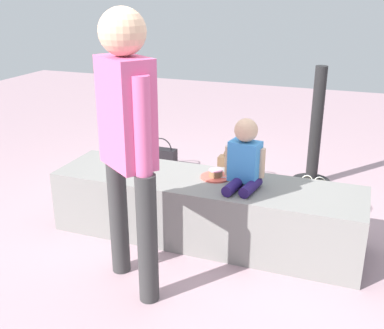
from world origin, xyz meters
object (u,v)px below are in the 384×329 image
object	(u,v)px
gift_bag	(312,196)
cake_box_white	(177,185)
water_bottle_far_side	(263,183)
handbag_brown_canvas	(234,169)
water_bottle_near_gift	(285,197)
handbag_black_leather	(161,158)
cake_plate	(216,175)
child_seated	(245,158)
adult_standing	(127,131)

from	to	relation	value
gift_bag	cake_box_white	size ratio (longest dim) A/B	1.05
gift_bag	water_bottle_far_side	bearing A→B (deg)	148.93
handbag_brown_canvas	gift_bag	bearing A→B (deg)	-28.20
cake_box_white	handbag_brown_canvas	distance (m)	0.60
water_bottle_near_gift	water_bottle_far_side	xyz separation A→B (m)	(-0.24, 0.25, -0.00)
water_bottle_near_gift	handbag_black_leather	xyz separation A→B (m)	(-1.36, 0.47, 0.03)
water_bottle_far_side	handbag_brown_canvas	world-z (taller)	handbag_brown_canvas
water_bottle_far_side	handbag_black_leather	size ratio (longest dim) A/B	0.55
cake_plate	water_bottle_far_side	bearing A→B (deg)	79.61
water_bottle_far_side	handbag_brown_canvas	size ratio (longest dim) A/B	0.50
child_seated	handbag_brown_canvas	size ratio (longest dim) A/B	1.33
water_bottle_near_gift	cake_box_white	distance (m)	1.00
handbag_black_leather	cake_plate	bearing A→B (deg)	-50.17
child_seated	handbag_brown_canvas	distance (m)	1.33
gift_bag	cake_box_white	xyz separation A→B (m)	(-1.23, 0.02, -0.09)
cake_box_white	handbag_brown_canvas	world-z (taller)	handbag_brown_canvas
cake_plate	cake_box_white	size ratio (longest dim) A/B	0.72
cake_plate	handbag_black_leather	size ratio (longest dim) A/B	0.67
cake_box_white	handbag_brown_canvas	bearing A→B (deg)	42.65
adult_standing	child_seated	bearing A→B (deg)	53.95
adult_standing	handbag_black_leather	bearing A→B (deg)	109.21
water_bottle_near_gift	handbag_brown_canvas	distance (m)	0.68
cake_plate	gift_bag	xyz separation A→B (m)	(0.64, 0.64, -0.35)
water_bottle_near_gift	cake_box_white	size ratio (longest dim) A/B	0.61
water_bottle_near_gift	handbag_black_leather	bearing A→B (deg)	161.16
water_bottle_near_gift	handbag_brown_canvas	bearing A→B (deg)	145.05
child_seated	water_bottle_near_gift	world-z (taller)	child_seated
water_bottle_near_gift	water_bottle_far_side	size ratio (longest dim) A/B	1.05
handbag_black_leather	gift_bag	bearing A→B (deg)	-17.33
child_seated	water_bottle_near_gift	xyz separation A→B (m)	(0.18, 0.76, -0.59)
cake_plate	cake_box_white	distance (m)	0.98
water_bottle_near_gift	handbag_brown_canvas	world-z (taller)	handbag_brown_canvas
gift_bag	handbag_black_leather	world-z (taller)	handbag_black_leather
adult_standing	gift_bag	size ratio (longest dim) A/B	5.13
adult_standing	handbag_black_leather	distance (m)	2.23
gift_bag	handbag_black_leather	bearing A→B (deg)	162.67
cake_plate	water_bottle_far_side	size ratio (longest dim) A/B	1.23
cake_plate	handbag_brown_canvas	world-z (taller)	cake_plate
adult_standing	gift_bag	bearing A→B (deg)	57.23
water_bottle_far_side	water_bottle_near_gift	bearing A→B (deg)	-46.12
child_seated	water_bottle_far_side	world-z (taller)	child_seated
water_bottle_near_gift	cake_box_white	xyz separation A→B (m)	(-1.00, -0.01, -0.03)
cake_box_white	handbag_black_leather	size ratio (longest dim) A/B	0.94
cake_box_white	adult_standing	bearing A→B (deg)	-78.15
cake_box_white	handbag_brown_canvas	xyz separation A→B (m)	(0.44, 0.40, 0.07)
handbag_black_leather	adult_standing	bearing A→B (deg)	-70.79
child_seated	handbag_black_leather	bearing A→B (deg)	134.04
adult_standing	water_bottle_far_side	xyz separation A→B (m)	(0.45, 1.71, -0.93)
handbag_black_leather	child_seated	bearing A→B (deg)	-45.96
child_seated	adult_standing	size ratio (longest dim) A/B	0.29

